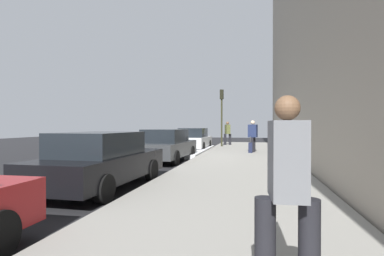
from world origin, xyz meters
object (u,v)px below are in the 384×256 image
(parked_car_charcoal, at_px, (167,145))
(pedestrian_olive_coat, at_px, (228,132))
(pedestrian_grey_coat, at_px, (287,186))
(parked_car_white, at_px, (194,139))
(traffic_light_pole, at_px, (222,108))
(parked_car_black, at_px, (102,160))
(rolling_suitcase, at_px, (250,148))
(pedestrian_navy_coat, at_px, (253,135))

(parked_car_charcoal, xyz_separation_m, pedestrian_olive_coat, (10.34, -2.00, 0.38))
(parked_car_charcoal, height_order, pedestrian_grey_coat, pedestrian_grey_coat)
(parked_car_white, height_order, pedestrian_grey_coat, pedestrian_grey_coat)
(parked_car_white, relative_size, traffic_light_pole, 1.00)
(parked_car_black, xyz_separation_m, pedestrian_olive_coat, (16.61, -1.96, 0.38))
(rolling_suitcase, bearing_deg, pedestrian_olive_coat, 15.34)
(pedestrian_navy_coat, relative_size, pedestrian_grey_coat, 1.00)
(parked_car_charcoal, distance_m, pedestrian_grey_coat, 11.52)
(pedestrian_grey_coat, bearing_deg, pedestrian_navy_coat, 1.28)
(pedestrian_navy_coat, relative_size, rolling_suitcase, 1.97)
(pedestrian_grey_coat, xyz_separation_m, traffic_light_pole, (19.22, 2.58, 1.87))
(parked_car_white, relative_size, rolling_suitcase, 4.48)
(pedestrian_olive_coat, xyz_separation_m, pedestrian_grey_coat, (-21.02, -2.30, -0.01))
(pedestrian_olive_coat, xyz_separation_m, traffic_light_pole, (-1.81, 0.28, 1.85))
(traffic_light_pole, xyz_separation_m, rolling_suitcase, (-4.91, -2.12, -2.55))
(parked_car_black, relative_size, pedestrian_olive_coat, 2.51)
(parked_car_charcoal, relative_size, traffic_light_pole, 1.13)
(pedestrian_olive_coat, height_order, traffic_light_pole, traffic_light_pole)
(parked_car_black, relative_size, rolling_suitcase, 4.98)
(pedestrian_navy_coat, height_order, traffic_light_pole, traffic_light_pole)
(pedestrian_olive_coat, distance_m, pedestrian_grey_coat, 21.15)
(parked_car_charcoal, height_order, pedestrian_olive_coat, pedestrian_olive_coat)
(pedestrian_olive_coat, bearing_deg, parked_car_charcoal, 169.06)
(parked_car_charcoal, relative_size, rolling_suitcase, 5.09)
(traffic_light_pole, bearing_deg, parked_car_black, 173.53)
(rolling_suitcase, bearing_deg, pedestrian_grey_coat, -178.17)
(parked_car_black, height_order, rolling_suitcase, parked_car_black)
(parked_car_white, relative_size, pedestrian_navy_coat, 2.28)
(parked_car_white, bearing_deg, pedestrian_olive_coat, -25.67)
(pedestrian_olive_coat, distance_m, traffic_light_pole, 2.60)
(parked_car_charcoal, bearing_deg, pedestrian_olive_coat, -10.94)
(parked_car_charcoal, distance_m, traffic_light_pole, 8.99)
(pedestrian_olive_coat, xyz_separation_m, rolling_suitcase, (-6.72, -1.84, -0.70))
(pedestrian_grey_coat, height_order, traffic_light_pole, traffic_light_pole)
(parked_car_black, relative_size, parked_car_white, 1.11)
(pedestrian_olive_coat, height_order, pedestrian_grey_coat, pedestrian_olive_coat)
(parked_car_charcoal, bearing_deg, traffic_light_pole, -11.37)
(parked_car_charcoal, distance_m, rolling_suitcase, 5.29)
(pedestrian_navy_coat, xyz_separation_m, pedestrian_olive_coat, (6.34, 1.97, 0.01))
(rolling_suitcase, bearing_deg, pedestrian_navy_coat, -18.93)
(parked_car_white, bearing_deg, parked_car_black, 179.92)
(pedestrian_grey_coat, bearing_deg, pedestrian_olive_coat, 6.24)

